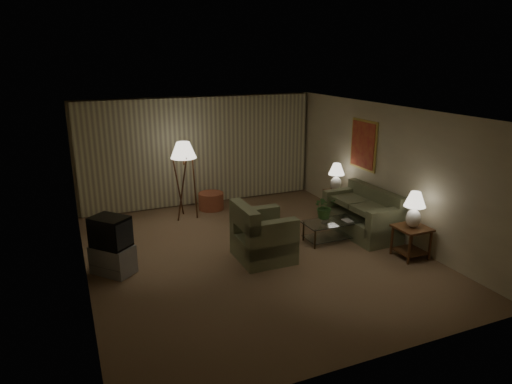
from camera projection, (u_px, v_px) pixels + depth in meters
ground at (254, 254)px, 8.73m from camera, size 7.00×7.00×0.00m
room_shell at (227, 149)px, 9.56m from camera, size 6.04×7.02×2.72m
sofa at (361, 216)px, 9.62m from camera, size 1.77×0.94×0.77m
armchair at (263, 237)px, 8.41m from camera, size 1.02×0.96×0.85m
side_table_near at (411, 236)px, 8.47m from camera, size 0.58×0.58×0.60m
side_table_far at (335, 199)px, 10.77m from camera, size 0.47×0.39×0.60m
table_lamp_near at (415, 206)px, 8.31m from camera, size 0.39×0.39×0.68m
table_lamp_far at (336, 175)px, 10.60m from camera, size 0.37×0.37×0.65m
coffee_table at (330, 228)px, 9.25m from camera, size 1.11×0.61×0.41m
tv_cabinet at (113, 259)px, 7.90m from camera, size 1.14×1.14×0.50m
crt_tv at (110, 232)px, 7.75m from camera, size 1.06×1.05×0.53m
floor_lamp at (185, 179)px, 10.40m from camera, size 0.58×0.58×1.79m
ottoman at (211, 201)px, 11.22m from camera, size 0.78×0.78×0.41m
vase at (324, 220)px, 9.13m from camera, size 0.18×0.18×0.14m
flowers at (325, 205)px, 9.04m from camera, size 0.49×0.44×0.49m
book at (344, 221)px, 9.21m from camera, size 0.18×0.24×0.02m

